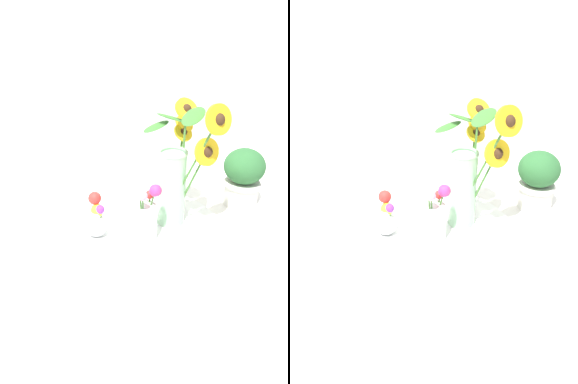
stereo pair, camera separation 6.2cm
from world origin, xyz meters
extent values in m
plane|color=silver|center=(0.00, 0.00, 0.00)|extent=(6.00, 6.00, 0.00)
cylinder|color=white|center=(0.01, 0.10, 0.01)|extent=(0.52, 0.52, 0.02)
cylinder|color=#99CC9E|center=(0.11, 0.09, 0.14)|extent=(0.09, 0.09, 0.25)
torus|color=#99CC9E|center=(0.11, 0.09, 0.27)|extent=(0.10, 0.10, 0.01)
cylinder|color=#427533|center=(0.15, 0.10, 0.23)|extent=(0.05, 0.06, 0.33)
cylinder|color=yellow|center=(0.17, 0.13, 0.39)|extent=(0.08, 0.06, 0.07)
sphere|color=#382314|center=(0.17, 0.13, 0.39)|extent=(0.03, 0.03, 0.03)
cylinder|color=#427533|center=(0.14, 0.04, 0.18)|extent=(0.06, 0.07, 0.21)
cylinder|color=yellow|center=(0.17, 0.01, 0.29)|extent=(0.10, 0.04, 0.10)
sphere|color=#382314|center=(0.17, 0.01, 0.29)|extent=(0.04, 0.04, 0.04)
cylinder|color=#427533|center=(0.15, 0.12, 0.19)|extent=(0.06, 0.06, 0.23)
cylinder|color=yellow|center=(0.18, 0.15, 0.31)|extent=(0.07, 0.05, 0.06)
sphere|color=#382314|center=(0.18, 0.15, 0.31)|extent=(0.03, 0.03, 0.03)
cylinder|color=#427533|center=(0.14, 0.04, 0.24)|extent=(0.09, 0.10, 0.30)
cylinder|color=yellow|center=(0.18, -0.01, 0.40)|extent=(0.11, 0.04, 0.11)
sphere|color=#382314|center=(0.18, -0.01, 0.40)|extent=(0.04, 0.04, 0.04)
cylinder|color=#427533|center=(0.16, 0.13, 0.19)|extent=(0.08, 0.08, 0.25)
cylinder|color=yellow|center=(0.20, 0.17, 0.33)|extent=(0.07, 0.06, 0.06)
sphere|color=#382314|center=(0.20, 0.17, 0.33)|extent=(0.03, 0.03, 0.03)
ellipsoid|color=#38702D|center=(0.14, 0.05, 0.40)|extent=(0.13, 0.12, 0.03)
ellipsoid|color=#38702D|center=(0.14, 0.14, 0.36)|extent=(0.12, 0.10, 0.05)
ellipsoid|color=#38702D|center=(0.09, 0.16, 0.34)|extent=(0.11, 0.07, 0.03)
cylinder|color=white|center=(-0.02, 0.05, 0.08)|extent=(0.08, 0.08, 0.12)
cylinder|color=#427533|center=(0.00, 0.05, 0.12)|extent=(0.04, 0.03, 0.14)
sphere|color=#C6337A|center=(0.01, 0.04, 0.19)|extent=(0.04, 0.04, 0.04)
cylinder|color=#427533|center=(-0.03, 0.04, 0.13)|extent=(0.02, 0.01, 0.14)
sphere|color=white|center=(-0.04, 0.04, 0.20)|extent=(0.03, 0.03, 0.03)
cylinder|color=#427533|center=(0.00, 0.06, 0.11)|extent=(0.03, 0.02, 0.10)
sphere|color=red|center=(0.01, 0.07, 0.16)|extent=(0.03, 0.03, 0.03)
cylinder|color=#427533|center=(-0.02, 0.05, 0.13)|extent=(0.02, 0.03, 0.12)
sphere|color=pink|center=(-0.03, 0.03, 0.19)|extent=(0.03, 0.03, 0.03)
sphere|color=white|center=(-0.14, 0.14, 0.06)|extent=(0.07, 0.07, 0.07)
cylinder|color=white|center=(-0.14, 0.14, 0.10)|extent=(0.03, 0.03, 0.02)
cylinder|color=#568E42|center=(-0.13, 0.13, 0.08)|extent=(0.01, 0.01, 0.08)
sphere|color=purple|center=(-0.13, 0.13, 0.12)|extent=(0.03, 0.03, 0.03)
cylinder|color=#568E42|center=(-0.13, 0.15, 0.09)|extent=(0.01, 0.02, 0.10)
sphere|color=red|center=(-0.14, 0.16, 0.14)|extent=(0.04, 0.04, 0.04)
cylinder|color=#568E42|center=(-0.15, 0.14, 0.07)|extent=(0.02, 0.01, 0.07)
sphere|color=yellow|center=(-0.14, 0.14, 0.11)|extent=(0.04, 0.04, 0.04)
cylinder|color=#568E42|center=(-0.14, 0.14, 0.08)|extent=(0.02, 0.01, 0.06)
sphere|color=pink|center=(-0.13, 0.14, 0.11)|extent=(0.04, 0.04, 0.04)
cylinder|color=beige|center=(0.42, 0.10, 0.05)|extent=(0.13, 0.13, 0.09)
torus|color=beige|center=(0.42, 0.10, 0.08)|extent=(0.14, 0.14, 0.02)
ellipsoid|color=#285B2D|center=(0.42, 0.10, 0.15)|extent=(0.15, 0.15, 0.13)
camera|label=1|loc=(-0.47, -0.80, 0.74)|focal=35.00mm
camera|label=2|loc=(-0.41, -0.83, 0.74)|focal=35.00mm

